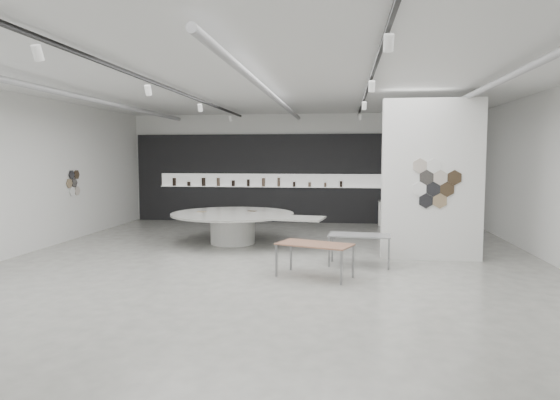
# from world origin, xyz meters

# --- Properties ---
(room) EXTENTS (12.02, 14.02, 3.82)m
(room) POSITION_xyz_m (-0.09, -0.00, 2.07)
(room) COLOR #A5A49B
(room) RESTS_ON ground
(back_wall_display) EXTENTS (11.80, 0.27, 3.10)m
(back_wall_display) POSITION_xyz_m (-0.08, 6.93, 1.54)
(back_wall_display) COLOR black
(back_wall_display) RESTS_ON ground
(partition_column) EXTENTS (2.20, 0.38, 3.60)m
(partition_column) POSITION_xyz_m (3.50, 1.00, 1.80)
(partition_column) COLOR white
(partition_column) RESTS_ON ground
(display_island) EXTENTS (4.37, 3.74, 0.84)m
(display_island) POSITION_xyz_m (-1.32, 2.39, 0.54)
(display_island) COLOR white
(display_island) RESTS_ON ground
(sample_table_wood) EXTENTS (1.56, 1.15, 0.66)m
(sample_table_wood) POSITION_xyz_m (1.00, -1.06, 0.61)
(sample_table_wood) COLOR #8D5F49
(sample_table_wood) RESTS_ON ground
(sample_table_stone) EXTENTS (1.35, 0.76, 0.67)m
(sample_table_stone) POSITION_xyz_m (1.89, 0.11, 0.61)
(sample_table_stone) COLOR gray
(sample_table_stone) RESTS_ON ground
(kitchen_counter) EXTENTS (1.52, 0.70, 1.16)m
(kitchen_counter) POSITION_xyz_m (3.43, 6.52, 0.42)
(kitchen_counter) COLOR white
(kitchen_counter) RESTS_ON ground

